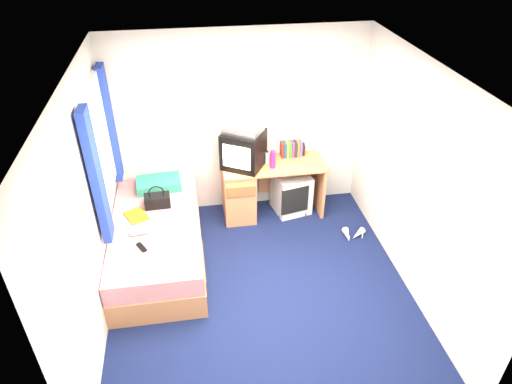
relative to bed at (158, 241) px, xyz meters
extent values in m
plane|color=#0C1438|center=(1.10, -0.70, -0.27)|extent=(3.40, 3.40, 0.00)
plane|color=white|center=(1.10, -0.70, 2.13)|extent=(3.40, 3.40, 0.00)
plane|color=silver|center=(1.10, 1.00, 0.93)|extent=(3.20, 0.00, 3.20)
plane|color=silver|center=(1.10, -2.40, 0.93)|extent=(3.20, 0.00, 3.20)
plane|color=silver|center=(-0.50, -0.70, 0.93)|extent=(0.00, 3.40, 3.40)
plane|color=silver|center=(2.70, -0.70, 0.93)|extent=(0.00, 3.40, 3.40)
cube|color=tan|center=(0.00, 0.00, -0.12)|extent=(1.00, 2.00, 0.30)
cube|color=#8F5C34|center=(0.50, -0.40, -0.11)|extent=(0.02, 0.70, 0.18)
cube|color=white|center=(0.00, 0.00, 0.15)|extent=(0.98, 1.98, 0.24)
cube|color=#177498|center=(0.03, 0.72, 0.33)|extent=(0.57, 0.39, 0.12)
cube|color=tan|center=(1.49, 0.72, 0.47)|extent=(1.30, 0.55, 0.03)
cube|color=tan|center=(1.04, 0.72, 0.09)|extent=(0.40, 0.52, 0.72)
cube|color=tan|center=(2.12, 0.72, 0.09)|extent=(0.04, 0.52, 0.72)
cube|color=tan|center=(1.74, 0.97, 0.18)|extent=(0.78, 0.03, 0.55)
cube|color=silver|center=(1.75, 0.74, 0.01)|extent=(0.52, 0.52, 0.55)
cube|color=black|center=(1.11, 0.74, 0.72)|extent=(0.62, 0.61, 0.47)
cube|color=#FCF99F|center=(1.00, 0.55, 0.72)|extent=(0.31, 0.19, 0.29)
cube|color=#ADADAF|center=(1.11, 0.74, 0.99)|extent=(0.54, 0.50, 0.08)
cube|color=maroon|center=(1.64, 0.90, 0.58)|extent=(0.03, 0.13, 0.20)
cube|color=navy|center=(1.67, 0.90, 0.58)|extent=(0.03, 0.13, 0.20)
cube|color=gold|center=(1.71, 0.90, 0.58)|extent=(0.03, 0.13, 0.20)
cube|color=#337F33|center=(1.74, 0.90, 0.58)|extent=(0.03, 0.13, 0.20)
cube|color=#7F337F|center=(1.78, 0.90, 0.58)|extent=(0.03, 0.13, 0.20)
cube|color=#262626|center=(1.81, 0.90, 0.58)|extent=(0.03, 0.13, 0.20)
cube|color=#B26633|center=(1.85, 0.90, 0.58)|extent=(0.03, 0.13, 0.20)
cube|color=#4C4C99|center=(1.88, 0.90, 0.58)|extent=(0.03, 0.13, 0.20)
cube|color=black|center=(1.93, 0.92, 0.55)|extent=(0.04, 0.12, 0.14)
cylinder|color=#DF1F74|center=(1.47, 0.64, 0.59)|extent=(0.08, 0.08, 0.22)
cylinder|color=silver|center=(1.41, 0.75, 0.56)|extent=(0.05, 0.05, 0.16)
cube|color=black|center=(0.03, 0.31, 0.35)|extent=(0.30, 0.18, 0.15)
torus|color=black|center=(0.03, 0.31, 0.46)|extent=(0.18, 0.02, 0.18)
cube|color=white|center=(0.27, -0.15, 0.32)|extent=(0.28, 0.23, 0.09)
cube|color=#CADA18|center=(-0.21, 0.14, 0.28)|extent=(0.31, 0.34, 0.01)
cylinder|color=silver|center=(-0.16, -0.20, 0.31)|extent=(0.21, 0.10, 0.07)
cube|color=gold|center=(0.06, -0.49, 0.28)|extent=(0.19, 0.20, 0.01)
cube|color=black|center=(-0.13, -0.43, 0.28)|extent=(0.12, 0.16, 0.02)
cube|color=silver|center=(-0.48, 0.20, 1.18)|extent=(0.02, 0.90, 1.10)
cube|color=white|center=(-0.47, 0.20, 1.77)|extent=(0.06, 1.06, 0.08)
cube|color=white|center=(-0.47, 0.20, 0.59)|extent=(0.06, 1.06, 0.08)
cube|color=navy|center=(-0.43, -0.39, 1.13)|extent=(0.08, 0.24, 1.40)
cube|color=navy|center=(-0.43, 0.79, 1.13)|extent=(0.08, 0.24, 1.40)
cone|color=silver|center=(2.32, 0.02, -0.23)|extent=(0.11, 0.23, 0.09)
cone|color=silver|center=(2.46, 0.02, -0.23)|extent=(0.23, 0.21, 0.09)
camera|label=1|loc=(0.48, -4.23, 3.38)|focal=32.00mm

